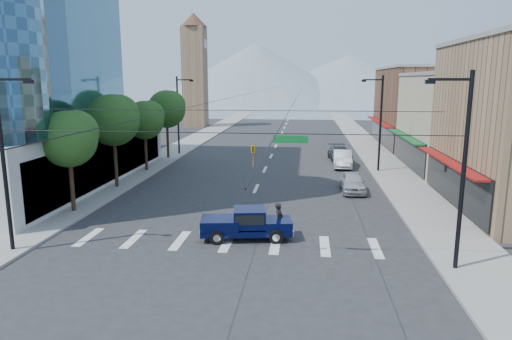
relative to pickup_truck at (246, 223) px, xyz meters
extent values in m
plane|color=#28282B|center=(-0.73, -2.23, -0.89)|extent=(160.00, 160.00, 0.00)
cube|color=gray|center=(-12.73, 37.77, -0.81)|extent=(4.00, 120.00, 0.15)
cube|color=gray|center=(11.27, 37.77, -0.81)|extent=(4.00, 120.00, 0.15)
cube|color=tan|center=(19.27, 21.77, 3.61)|extent=(12.00, 14.00, 9.00)
cube|color=brown|center=(19.27, 37.77, 4.11)|extent=(12.00, 18.00, 10.00)
cube|color=#8C6B4C|center=(-17.23, 59.77, 8.11)|extent=(4.00, 4.00, 18.00)
cone|color=brown|center=(-17.23, 59.77, 18.31)|extent=(4.80, 4.80, 2.40)
cone|color=gray|center=(-15.73, 147.77, 10.11)|extent=(80.00, 80.00, 22.00)
cone|color=gray|center=(19.27, 157.77, 8.11)|extent=(90.00, 90.00, 18.00)
cylinder|color=black|center=(-11.93, 3.77, 1.39)|extent=(0.28, 0.28, 4.55)
sphere|color=#1D4D19|center=(-11.93, 3.77, 3.99)|extent=(3.64, 3.64, 3.64)
sphere|color=#1D4D19|center=(-11.53, 4.07, 4.39)|extent=(2.86, 2.86, 2.86)
cylinder|color=black|center=(-11.93, 10.77, 1.67)|extent=(0.28, 0.28, 5.11)
sphere|color=#1D4D19|center=(-11.93, 10.77, 4.59)|extent=(4.09, 4.09, 4.09)
sphere|color=#1D4D19|center=(-11.53, 11.07, 4.99)|extent=(3.21, 3.21, 3.21)
cylinder|color=black|center=(-11.93, 17.77, 1.39)|extent=(0.28, 0.28, 4.55)
sphere|color=#1D4D19|center=(-11.93, 17.77, 3.99)|extent=(3.64, 3.64, 3.64)
sphere|color=#1D4D19|center=(-11.53, 18.07, 4.39)|extent=(2.86, 2.86, 2.86)
cylinder|color=black|center=(-11.93, 24.77, 1.67)|extent=(0.28, 0.28, 5.11)
sphere|color=#1D4D19|center=(-11.93, 24.77, 4.59)|extent=(4.09, 4.09, 4.09)
sphere|color=#1D4D19|center=(-11.53, 25.07, 4.99)|extent=(3.21, 3.21, 3.21)
cylinder|color=black|center=(-11.53, -3.23, 3.61)|extent=(0.20, 0.20, 9.00)
cylinder|color=black|center=(10.07, -3.23, 3.61)|extent=(0.20, 0.20, 9.00)
cylinder|color=black|center=(-0.73, -3.23, 5.31)|extent=(21.60, 0.04, 0.04)
imported|color=gold|center=(0.77, -3.23, 4.26)|extent=(0.16, 0.20, 1.00)
cube|color=#0C6626|center=(2.47, -3.23, 5.06)|extent=(1.60, 0.06, 0.35)
cylinder|color=black|center=(-11.53, 27.77, 3.61)|extent=(0.20, 0.20, 9.00)
cube|color=black|center=(-10.63, 27.77, 7.71)|extent=(1.80, 0.12, 0.12)
cube|color=black|center=(-9.83, 27.77, 7.61)|extent=(0.40, 0.25, 0.18)
cylinder|color=black|center=(10.07, 19.77, 3.61)|extent=(0.20, 0.20, 9.00)
cube|color=black|center=(9.17, 19.77, 7.71)|extent=(1.80, 0.12, 0.12)
cube|color=black|center=(8.37, 19.77, 7.61)|extent=(0.40, 0.25, 0.18)
cube|color=#070C33|center=(0.02, 0.00, -0.39)|extent=(5.13, 2.47, 0.31)
cube|color=#070C33|center=(1.75, 0.25, -0.04)|extent=(1.66, 1.89, 0.49)
cube|color=#070C33|center=(0.20, 0.03, 0.32)|extent=(1.92, 1.88, 0.99)
cube|color=black|center=(0.20, 0.03, 0.41)|extent=(1.75, 1.88, 0.54)
cube|color=#070C33|center=(-1.40, -0.20, 0.01)|extent=(2.29, 2.06, 0.58)
cube|color=silver|center=(2.46, 0.35, -0.39)|extent=(0.35, 1.70, 0.31)
cube|color=silver|center=(-2.42, -0.34, -0.39)|extent=(0.35, 1.70, 0.27)
cylinder|color=black|center=(1.69, -0.62, -0.51)|extent=(0.78, 0.37, 0.75)
cylinder|color=black|center=(1.45, 1.07, -0.51)|extent=(0.78, 0.37, 0.75)
cylinder|color=black|center=(-1.41, -1.06, -0.51)|extent=(0.78, 0.37, 0.75)
cylinder|color=black|center=(-1.65, 0.63, -0.51)|extent=(0.78, 0.37, 0.75)
imported|color=black|center=(1.77, 0.59, 0.07)|extent=(0.64, 0.80, 1.91)
imported|color=silver|center=(6.87, 11.55, -0.13)|extent=(1.85, 4.48, 1.52)
imported|color=silver|center=(6.87, 21.92, -0.06)|extent=(1.96, 5.11, 1.66)
imported|color=#343537|center=(6.87, 25.77, -0.12)|extent=(2.60, 5.47, 1.54)
camera|label=1|loc=(3.13, -23.69, 7.69)|focal=32.00mm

